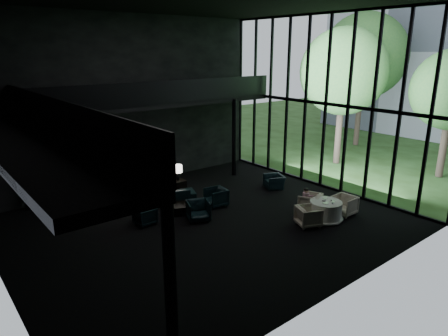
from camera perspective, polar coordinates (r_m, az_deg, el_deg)
floor at (r=15.56m, az=-2.59°, el=-7.74°), size 14.00×12.00×0.02m
wall_back at (r=19.51m, az=-13.39°, el=9.05°), size 14.00×0.04×8.00m
wall_front at (r=10.26m, az=17.41°, el=2.29°), size 14.00×0.04×8.00m
curtain_wall at (r=19.27m, az=14.34°, el=8.89°), size 0.20×12.00×8.00m
mezzanine_left at (r=11.95m, az=-26.75°, el=3.21°), size 2.00×12.00×0.25m
mezzanine_back at (r=19.09m, az=-9.33°, el=9.12°), size 12.00×2.00×0.25m
railing_left at (r=12.08m, az=-22.49°, el=6.76°), size 0.06×12.00×1.00m
railing_back at (r=18.16m, az=-7.82°, el=10.72°), size 12.00×0.06×1.00m
column_sw at (r=7.99m, az=-7.63°, el=-16.99°), size 0.24×0.24×4.00m
column_nw at (r=18.04m, az=-26.93°, el=0.61°), size 0.24×0.24×4.00m
column_ne at (r=20.77m, az=1.47°, el=4.32°), size 0.24×0.24×4.00m
tree_near at (r=23.60m, az=16.72°, el=13.05°), size 4.80×4.80×7.65m
tree_far at (r=28.85m, az=19.37°, el=14.83°), size 5.60×5.60×8.80m
console at (r=18.00m, az=-11.09°, el=-3.32°), size 2.37×0.54×0.75m
bronze_urn at (r=17.78m, az=-11.36°, el=-0.56°), size 0.64×0.64×1.20m
side_table_left at (r=17.45m, az=-15.80°, el=-4.64°), size 0.50×0.50×0.55m
table_lamp_left at (r=17.18m, az=-15.98°, el=-2.21°), size 0.43×0.43×0.71m
side_table_right at (r=18.63m, az=-6.50°, el=-2.64°), size 0.56×0.56×0.61m
table_lamp_right at (r=18.41m, az=-6.65°, el=-0.20°), size 0.43×0.43×0.72m
sofa at (r=17.38m, az=-7.94°, el=-3.49°), size 2.59×1.55×0.97m
lounge_armchair_west at (r=15.55m, az=-11.21°, el=-6.66°), size 0.67×0.71×0.71m
lounge_armchair_east at (r=16.96m, az=-1.14°, el=-3.94°), size 0.96×1.01×0.92m
lounge_armchair_south at (r=15.58m, az=-3.70°, el=-5.80°), size 1.20×1.17×0.96m
window_armchair at (r=19.33m, az=7.21°, el=-1.75°), size 0.85×1.01×0.75m
coffee_table at (r=16.44m, az=-6.04°, el=-5.76°), size 1.08×1.08×0.37m
dining_table at (r=16.15m, az=14.29°, el=-6.06°), size 1.40×1.40×0.75m
dining_chair_north at (r=16.70m, az=12.22°, el=-4.61°), size 1.18×1.15×0.95m
dining_chair_east at (r=16.81m, az=16.80°, el=-4.83°), size 0.88×0.94×0.94m
dining_chair_west at (r=15.41m, az=11.99°, el=-6.51°), size 1.12×1.15×0.91m
child at (r=16.55m, az=11.64°, el=-3.79°), size 0.27×0.27×0.59m
plate_a at (r=15.83m, az=14.32°, el=-4.86°), size 0.31×0.31×0.02m
plate_b at (r=16.31m, az=14.24°, el=-4.21°), size 0.25×0.25×0.02m
saucer at (r=16.10m, az=15.43°, el=-4.59°), size 0.16×0.16×0.01m
coffee_cup at (r=16.11m, az=15.10°, el=-4.41°), size 0.10×0.10×0.06m
cereal_bowl at (r=15.98m, az=14.07°, el=-4.50°), size 0.16×0.16×0.08m
cream_pot at (r=15.79m, az=15.24°, el=-4.86°), size 0.08×0.08×0.08m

